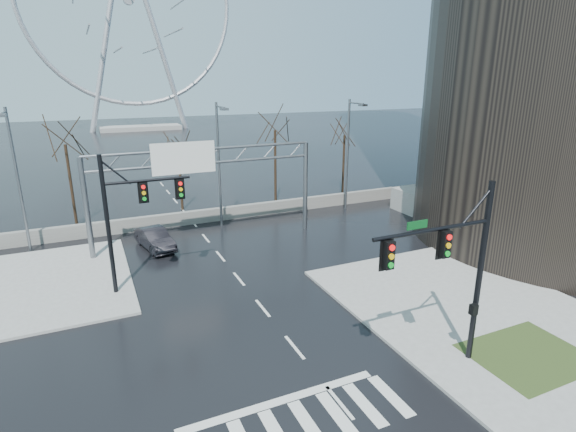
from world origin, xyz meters
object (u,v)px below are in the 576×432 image
car (155,239)px  signal_mast_near (457,262)px  ferris_wheel (129,8)px  signal_mast_far (128,211)px  sign_gantry (200,175)px

car → signal_mast_near: bearing=-77.5°
signal_mast_near → ferris_wheel: 101.29m
signal_mast_near → signal_mast_far: size_ratio=1.00×
car → signal_mast_far: bearing=-119.8°
signal_mast_far → ferris_wheel: size_ratio=0.16×
sign_gantry → signal_mast_far: bearing=-132.5°
signal_mast_near → ferris_wheel: bearing=90.1°
sign_gantry → signal_mast_near: bearing=-73.8°
sign_gantry → ferris_wheel: (5.38, 80.04, 20.95)m
signal_mast_near → car: bearing=114.8°
ferris_wheel → car: ferris_wheel is taller
sign_gantry → car: bearing=172.7°
sign_gantry → ferris_wheel: 82.91m
signal_mast_far → car: signal_mast_far is taller
signal_mast_near → signal_mast_far: same height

